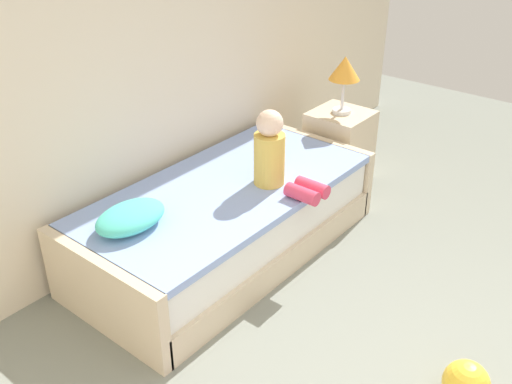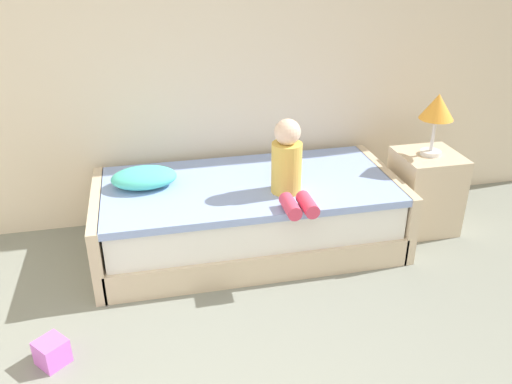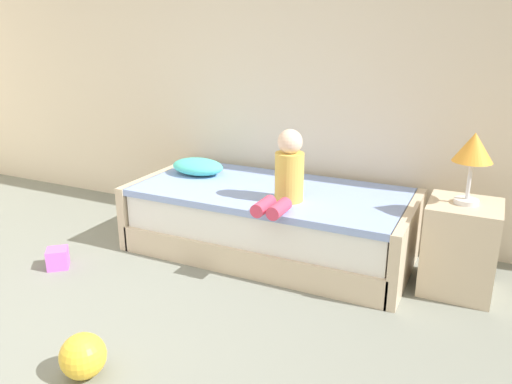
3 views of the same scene
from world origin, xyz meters
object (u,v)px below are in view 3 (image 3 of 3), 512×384
toy_ball (83,356)px  toy_block (58,258)px  nightstand (460,247)px  pillow (198,167)px  bed (270,221)px  child_figure (287,174)px  table_lamp (473,151)px

toy_ball → toy_block: bearing=141.5°
nightstand → pillow: 2.07m
nightstand → toy_ball: (-1.57, -1.73, -0.19)m
toy_block → nightstand: bearing=19.2°
bed → pillow: size_ratio=4.80×
toy_ball → pillow: bearing=104.3°
bed → nightstand: 1.35m
nightstand → child_figure: bearing=-169.6°
nightstand → bed: bearing=179.1°
pillow → bed: bearing=-8.2°
bed → table_lamp: size_ratio=4.69×
child_figure → pillow: 0.98m
pillow → toy_block: pillow is taller
bed → toy_block: (-1.25, -0.93, -0.17)m
nightstand → toy_ball: size_ratio=2.62×
nightstand → table_lamp: (0.00, 0.00, 0.64)m
nightstand → toy_ball: nightstand is taller
bed → nightstand: size_ratio=3.52×
table_lamp → toy_ball: size_ratio=1.97×
table_lamp → toy_ball: (-1.57, -1.73, -0.82)m
bed → pillow: pillow is taller
bed → toy_ball: 1.77m
bed → toy_ball: bearing=-97.3°
pillow → toy_block: 1.27m
nightstand → pillow: size_ratio=1.36×
bed → table_lamp: bearing=-0.9°
table_lamp → child_figure: size_ratio=0.88×
child_figure → pillow: (-0.92, 0.33, -0.14)m
bed → nightstand: bearing=-0.9°
table_lamp → pillow: 2.08m
child_figure → nightstand: bearing=10.4°
nightstand → table_lamp: bearing=0.0°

